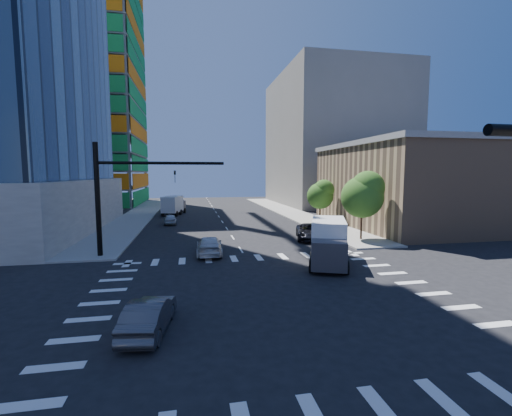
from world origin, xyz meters
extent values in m
plane|color=black|center=(0.00, 0.00, 0.00)|extent=(160.00, 160.00, 0.00)
cube|color=silver|center=(0.00, 0.00, 0.01)|extent=(20.00, 20.00, 0.01)
cube|color=gray|center=(12.50, 40.00, 0.07)|extent=(5.00, 60.00, 0.15)
cube|color=gray|center=(-12.50, 40.00, 0.07)|extent=(5.00, 60.00, 0.15)
cube|color=#1A9340|center=(-14.90, 62.00, 24.50)|extent=(0.12, 24.00, 49.00)
cube|color=orange|center=(-27.50, 49.40, 24.50)|extent=(24.00, 0.12, 49.00)
cube|color=#907053|center=(25.00, 22.00, 5.00)|extent=(20.00, 22.00, 10.00)
cube|color=slate|center=(25.00, 22.00, 10.30)|extent=(20.50, 22.50, 0.60)
cube|color=slate|center=(27.00, 55.00, 14.00)|extent=(24.00, 30.00, 28.00)
cylinder|color=black|center=(-11.50, 11.50, 4.65)|extent=(0.40, 0.40, 9.00)
cylinder|color=black|center=(-6.50, 11.50, 7.55)|extent=(10.00, 0.24, 0.24)
imported|color=black|center=(-5.50, 11.50, 6.45)|extent=(0.16, 0.20, 1.00)
cylinder|color=#382316|center=(12.50, 14.00, 1.29)|extent=(0.20, 0.20, 2.27)
sphere|color=#1E4712|center=(12.50, 14.00, 4.38)|extent=(4.16, 4.16, 4.16)
sphere|color=#437727|center=(12.90, 13.70, 5.35)|extent=(3.25, 3.25, 3.25)
cylinder|color=#382316|center=(12.80, 26.00, 1.11)|extent=(0.20, 0.20, 1.92)
sphere|color=#1E4712|center=(12.80, 26.00, 3.72)|extent=(3.52, 3.52, 3.52)
sphere|color=#437727|center=(13.20, 25.70, 4.55)|extent=(2.75, 2.75, 2.75)
imported|color=black|center=(7.64, 15.51, 0.79)|extent=(3.98, 6.15, 1.57)
imported|color=silver|center=(-2.81, 10.82, 0.74)|extent=(2.29, 5.17, 1.47)
imported|color=#ACAFB4|center=(-6.98, 29.09, 0.68)|extent=(1.72, 4.04, 1.36)
imported|color=#454449|center=(-6.08, -2.78, 0.72)|extent=(2.14, 4.53, 1.43)
cube|color=white|center=(5.63, 5.94, 1.92)|extent=(4.13, 5.60, 2.63)
cube|color=#3B3A41|center=(5.63, 5.94, 1.27)|extent=(2.84, 2.55, 1.92)
cube|color=silver|center=(-6.97, 40.03, 1.82)|extent=(3.41, 5.21, 2.49)
cube|color=#3B3A41|center=(-6.97, 40.03, 1.20)|extent=(2.56, 2.21, 1.82)
camera|label=1|loc=(-4.24, -17.34, 6.69)|focal=24.00mm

